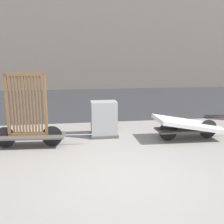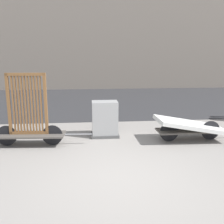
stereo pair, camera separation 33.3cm
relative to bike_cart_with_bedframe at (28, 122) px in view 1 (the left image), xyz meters
name	(u,v)px [view 1 (the left image)]	position (x,y,z in m)	size (l,w,h in m)	color
ground_plane	(127,177)	(2.11, -2.02, -0.64)	(60.00, 60.00, 0.00)	gray
road_strip	(94,100)	(2.11, 6.57, -0.63)	(56.00, 8.78, 0.01)	#2D2D30
building_facade	(86,2)	(2.11, 12.96, 5.19)	(48.00, 4.00, 11.66)	slate
bike_cart_with_bedframe	(28,122)	(0.00, 0.00, 0.00)	(2.50, 0.70, 1.85)	#4C4742
bike_cart_with_mattress	(189,125)	(4.24, 0.00, -0.24)	(2.53, 0.97, 0.65)	#4C4742
utility_cabinet	(104,120)	(1.97, 0.59, -0.17)	(0.78, 0.54, 1.01)	#4C4C4C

